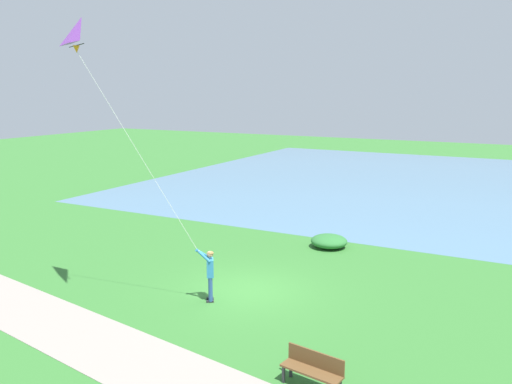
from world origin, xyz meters
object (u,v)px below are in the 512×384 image
object	(u,v)px
park_bench_near_walkway	(313,368)
person_kite_flyer	(209,271)
flying_kite	(83,36)
lakeside_shrub	(329,241)

from	to	relation	value
park_bench_near_walkway	person_kite_flyer	bearing A→B (deg)	-123.02
flying_kite	person_kite_flyer	bearing A→B (deg)	122.54
person_kite_flyer	lakeside_shrub	xyz separation A→B (m)	(-7.57, 1.45, -0.76)
person_kite_flyer	flying_kite	size ratio (longest dim) A/B	0.25
person_kite_flyer	flying_kite	bearing A→B (deg)	-57.46
flying_kite	park_bench_near_walkway	distance (m)	11.36
person_kite_flyer	park_bench_near_walkway	world-z (taller)	person_kite_flyer
flying_kite	lakeside_shrub	bearing A→B (deg)	154.67
park_bench_near_walkway	lakeside_shrub	distance (m)	11.33
flying_kite	park_bench_near_walkway	xyz separation A→B (m)	(1.26, 7.99, -7.97)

